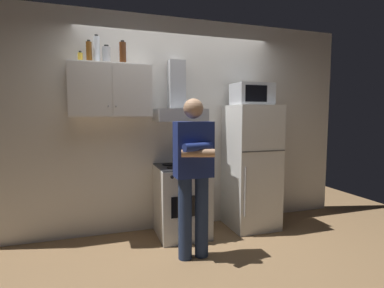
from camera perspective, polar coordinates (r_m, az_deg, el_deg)
The scene contains 14 objects.
ground_plane at distance 3.64m, azimuth 0.00°, elevation -18.32°, with size 7.00×7.00×0.00m, color olive.
back_wall_tiled at distance 3.91m, azimuth -2.75°, elevation 3.72°, with size 4.80×0.10×2.70m, color silver.
upper_cabinet at distance 3.56m, azimuth -15.30°, elevation 9.81°, with size 0.90×0.37×0.60m.
stove_oven at distance 3.70m, azimuth -1.97°, elevation -10.78°, with size 0.60×0.62×0.87m.
range_hood at distance 3.68m, azimuth -2.59°, elevation 7.47°, with size 0.60×0.44×0.75m.
refrigerator at distance 3.98m, azimuth 11.28°, elevation -4.30°, with size 0.60×0.62×1.60m.
microwave at distance 3.95m, azimuth 11.40°, elevation 9.30°, with size 0.48×0.37×0.28m.
person_standing at distance 3.02m, azimuth 0.31°, elevation -5.40°, with size 0.38×0.33×1.64m.
cooking_pot at distance 3.52m, azimuth 0.58°, elevation -3.24°, with size 0.30×0.20×0.12m.
bottle_spice_jar at distance 3.60m, azimuth -20.66°, elevation 15.29°, with size 0.05×0.05×0.12m.
bottle_vodka_clear at distance 3.66m, azimuth -17.81°, elevation 16.80°, with size 0.07×0.07×0.32m.
bottle_rum_dark at distance 3.63m, azimuth -13.16°, elevation 16.59°, with size 0.08×0.08×0.27m.
bottle_canister_steel at distance 3.65m, azimuth -16.08°, elevation 16.03°, with size 0.09×0.09×0.22m.
bottle_beer_brown at distance 3.65m, azimuth -19.16°, elevation 16.27°, with size 0.06×0.06×0.26m.
Camera 1 is at (-1.04, -3.17, 1.47)m, focal length 27.79 mm.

